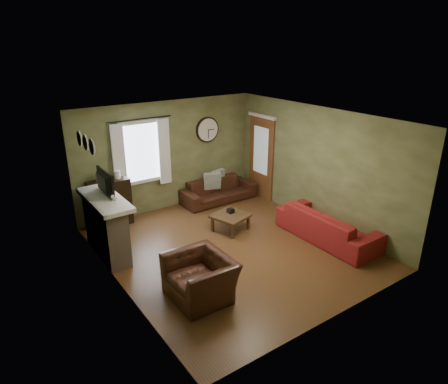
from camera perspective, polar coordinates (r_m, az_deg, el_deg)
floor at (r=8.07m, az=1.04°, el=-7.96°), size 4.60×5.20×0.00m
ceiling at (r=7.18m, az=1.18°, el=10.48°), size 4.60×5.20×0.00m
wall_left at (r=6.55m, az=-15.47°, el=-3.32°), size 0.00×5.20×2.60m
wall_right at (r=9.00m, az=13.11°, el=3.61°), size 0.00×5.20×2.60m
wall_back at (r=9.65m, az=-7.98°, el=5.15°), size 4.60×0.00×2.60m
wall_front at (r=5.81m, az=16.38°, el=-6.71°), size 4.60×0.00×2.60m
fireplace at (r=7.92m, az=-16.47°, el=-5.04°), size 0.40×1.40×1.10m
firebox at (r=8.08m, az=-15.01°, el=-6.33°), size 0.04×0.60×0.55m
mantel at (r=7.69m, az=-16.71°, el=-1.04°), size 0.58×1.60×0.08m
tv at (r=7.76m, az=-17.09°, el=0.80°), size 0.08×0.60×0.35m
tv_screen at (r=7.76m, az=-16.58°, el=1.31°), size 0.02×0.62×0.36m
medallion_left at (r=6.98m, az=-18.35°, el=6.15°), size 0.28×0.28×0.03m
medallion_mid at (r=7.30m, az=-19.18°, el=6.70°), size 0.28×0.28×0.03m
medallion_right at (r=7.63m, az=-19.94°, el=7.19°), size 0.28×0.28×0.03m
window_pane at (r=9.30m, az=-11.84°, el=5.57°), size 1.00×0.02×1.30m
curtain_rod at (r=9.04m, az=-11.95°, el=10.14°), size 0.03×0.03×1.50m
curtain_left at (r=9.03m, az=-14.76°, el=4.53°), size 0.28×0.04×1.55m
curtain_right at (r=9.44m, az=-8.51°, el=5.71°), size 0.28×0.04×1.55m
wall_clock at (r=10.01m, az=-2.33°, el=8.87°), size 0.64×0.06×0.64m
door at (r=10.32m, az=5.35°, el=4.88°), size 0.05×0.90×2.10m
bookshelf at (r=9.15m, az=-15.96°, el=-1.51°), size 0.89×0.38×1.06m
book at (r=9.15m, az=-16.73°, el=1.30°), size 0.16×0.21×0.02m
sofa_brown at (r=10.20m, az=-0.84°, el=0.22°), size 1.92×0.75×0.56m
pillow_left at (r=10.32m, az=-0.90°, el=2.06°), size 0.44×0.24×0.42m
pillow_right at (r=10.09m, az=-1.69°, el=1.59°), size 0.45×0.27×0.43m
sofa_red at (r=8.52m, az=14.55°, el=-4.59°), size 0.87×2.22×0.65m
armchair at (r=6.54m, az=-3.41°, el=-12.10°), size 0.93×1.07×0.69m
coffee_table at (r=8.69m, az=0.93°, el=-4.37°), size 0.86×0.86×0.37m
tissue_box at (r=8.69m, az=0.95°, el=-2.80°), size 0.13×0.13×0.10m
wine_glass_a at (r=7.16m, az=-15.24°, el=-1.41°), size 0.06×0.06×0.18m
wine_glass_b at (r=7.27m, az=-15.58°, el=-1.10°), size 0.06×0.06×0.18m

